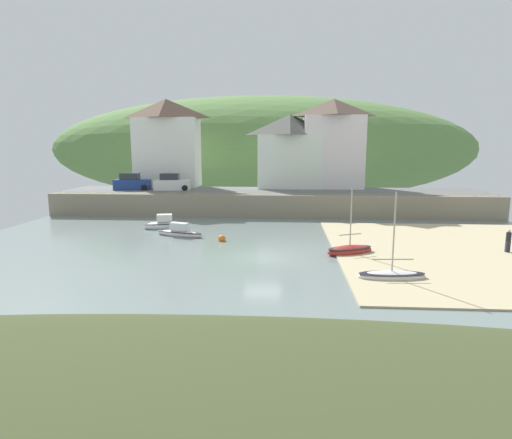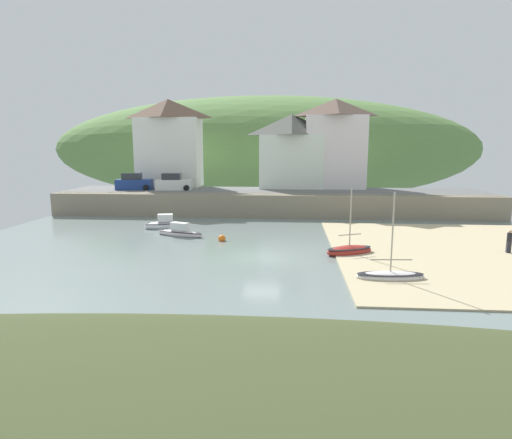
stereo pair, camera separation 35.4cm
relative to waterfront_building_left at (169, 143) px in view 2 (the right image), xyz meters
name	(u,v)px [view 2 (the right image)]	position (x,y,z in m)	size (l,w,h in m)	color
ground	(279,307)	(14.75, -34.76, -7.73)	(48.00, 41.00, 0.61)	slate
quay_seawall	(272,203)	(13.35, -7.70, -6.54)	(48.00, 9.40, 2.40)	gray
hillside_backdrop	(263,149)	(9.98, 30.00, -1.04)	(80.00, 44.00, 19.60)	#5B8343
waterfront_building_left	(169,143)	(0.00, 0.00, 0.00)	(8.03, 4.65, 10.80)	white
waterfront_building_centre	(291,150)	(15.35, 0.00, -0.98)	(7.89, 6.25, 8.88)	white
waterfront_building_right	(335,143)	(20.60, 0.00, -0.08)	(7.37, 5.91, 10.68)	white
sailboat_far_left	(166,224)	(3.87, -15.67, -7.53)	(4.02, 2.06, 1.50)	white
sailboat_white_hull	(390,276)	(20.90, -29.66, -7.67)	(3.94, 1.48, 5.10)	silver
dinghy_open_wooden	(349,250)	(19.38, -24.04, -7.63)	(3.70, 2.62, 4.80)	#A42A23
sailboat_blue_trim	(180,232)	(6.04, -18.88, -7.59)	(4.43, 2.22, 1.27)	silver
parked_car_near_slipway	(134,183)	(-3.13, -4.50, -4.69)	(4.27, 2.15, 1.95)	navy
parked_car_by_wall	(173,183)	(1.63, -4.50, -4.69)	(4.25, 2.10, 1.95)	silver
person_on_slipway	(509,240)	(30.46, -23.10, -6.91)	(0.34, 0.34, 1.62)	#282833
mooring_buoy	(222,239)	(9.85, -20.48, -7.72)	(0.59, 0.59, 0.59)	orange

